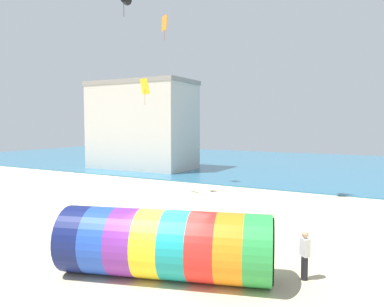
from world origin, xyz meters
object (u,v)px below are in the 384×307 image
kite_yellow_diamond (145,87)px  kite_handler (305,255)px  kite_orange_diamond (164,23)px  giant_inflatable_tube (166,244)px  kite_black_delta (124,0)px

kite_yellow_diamond → kite_handler: bearing=-35.1°
kite_handler → kite_orange_diamond: (-15.01, 13.99, 13.10)m
kite_handler → giant_inflatable_tube: bearing=-153.4°
kite_orange_diamond → giant_inflatable_tube: bearing=-56.8°
giant_inflatable_tube → kite_handler: size_ratio=4.55×
kite_handler → kite_yellow_diamond: bearing=144.9°
kite_yellow_diamond → kite_black_delta: kite_black_delta is taller
kite_handler → kite_yellow_diamond: size_ratio=0.88×
giant_inflatable_tube → kite_handler: 4.94m
kite_handler → kite_black_delta: bearing=150.2°
kite_yellow_diamond → kite_orange_diamond: kite_orange_diamond is taller
kite_orange_diamond → kite_black_delta: (0.10, -5.46, 0.36)m
giant_inflatable_tube → kite_yellow_diamond: 17.09m
kite_black_delta → kite_yellow_diamond: bearing=61.7°
giant_inflatable_tube → kite_orange_diamond: 23.20m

